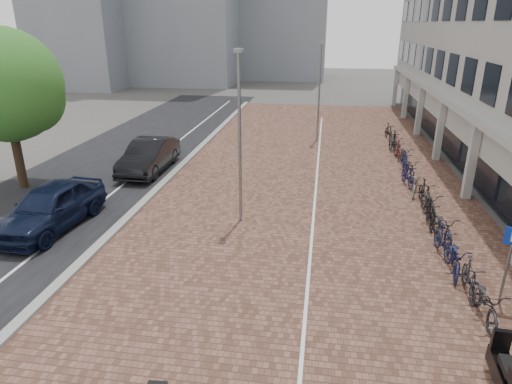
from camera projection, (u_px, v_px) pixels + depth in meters
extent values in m
plane|color=#474442|center=(221.00, 317.00, 11.82)|extent=(140.00, 140.00, 0.00)
cube|color=brown|center=(313.00, 176.00, 22.61)|extent=(14.50, 42.00, 0.04)
cube|color=black|center=(110.00, 166.00, 24.18)|extent=(8.00, 50.00, 0.03)
cube|color=gray|center=(178.00, 169.00, 23.60)|extent=(0.35, 42.00, 0.14)
cube|color=white|center=(145.00, 168.00, 23.89)|extent=(0.12, 44.00, 0.00)
cube|color=white|center=(317.00, 176.00, 22.57)|extent=(0.10, 30.00, 0.00)
cube|color=black|center=(455.00, 131.00, 24.61)|extent=(0.15, 38.00, 3.20)
cube|color=#A4A49F|center=(456.00, 99.00, 24.01)|extent=(1.60, 38.00, 0.30)
cube|color=#A4A49F|center=(471.00, 162.00, 19.18)|extent=(0.35, 0.35, 3.40)
cube|color=#A4A49F|center=(440.00, 131.00, 24.72)|extent=(0.35, 0.35, 3.40)
cube|color=#A4A49F|center=(420.00, 111.00, 30.26)|extent=(0.35, 0.35, 3.40)
cube|color=#A4A49F|center=(406.00, 97.00, 35.80)|extent=(0.35, 0.35, 3.40)
cube|color=#A4A49F|center=(395.00, 87.00, 41.34)|extent=(0.35, 0.35, 3.40)
imported|color=black|center=(50.00, 207.00, 16.67)|extent=(2.44, 5.18, 1.71)
imported|color=black|center=(149.00, 156.00, 23.13)|extent=(1.76, 5.04, 1.66)
cylinder|color=slate|center=(506.00, 270.00, 12.00)|extent=(0.07, 0.07, 2.15)
cylinder|color=gray|center=(240.00, 141.00, 16.42)|extent=(0.12, 0.12, 6.43)
cylinder|color=slate|center=(319.00, 94.00, 28.39)|extent=(0.12, 0.12, 6.15)
cylinder|color=#382619|center=(18.00, 155.00, 20.59)|extent=(0.41, 0.41, 3.17)
sphere|color=#2F6522|center=(4.00, 85.00, 19.45)|extent=(4.99, 4.99, 4.99)
sphere|color=#2F6522|center=(29.00, 99.00, 20.24)|extent=(3.17, 3.17, 3.17)
imported|color=black|center=(486.00, 302.00, 11.58)|extent=(0.71, 1.98, 1.04)
imported|color=black|center=(470.00, 278.00, 12.65)|extent=(0.62, 1.78, 1.05)
imported|color=#16193E|center=(456.00, 258.00, 13.72)|extent=(1.02, 2.06, 1.04)
imported|color=#131734|center=(443.00, 241.00, 14.80)|extent=(0.64, 1.78, 1.05)
imported|color=black|center=(443.00, 227.00, 15.83)|extent=(0.85, 2.02, 1.04)
imported|color=black|center=(430.00, 214.00, 16.92)|extent=(0.62, 1.78, 1.05)
imported|color=black|center=(429.00, 203.00, 17.96)|extent=(0.82, 2.01, 1.04)
imported|color=black|center=(425.00, 193.00, 19.00)|extent=(0.62, 1.78, 1.05)
imported|color=#625E59|center=(416.00, 183.00, 20.10)|extent=(1.10, 2.07, 1.04)
imported|color=#16153A|center=(408.00, 175.00, 21.18)|extent=(0.73, 1.80, 1.05)
imported|color=black|center=(410.00, 168.00, 22.20)|extent=(0.80, 2.01, 1.04)
imported|color=#16193E|center=(405.00, 161.00, 23.27)|extent=(0.62, 1.78, 1.05)
imported|color=black|center=(404.00, 155.00, 24.31)|extent=(0.70, 1.98, 1.04)
imported|color=#471713|center=(398.00, 150.00, 25.39)|extent=(0.57, 1.77, 1.05)
imported|color=black|center=(394.00, 145.00, 26.47)|extent=(0.92, 2.04, 1.04)
imported|color=black|center=(394.00, 140.00, 27.51)|extent=(0.73, 1.80, 1.05)
imported|color=#54514D|center=(395.00, 136.00, 28.54)|extent=(0.93, 2.04, 1.04)
imported|color=black|center=(389.00, 131.00, 29.64)|extent=(0.72, 1.80, 1.05)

